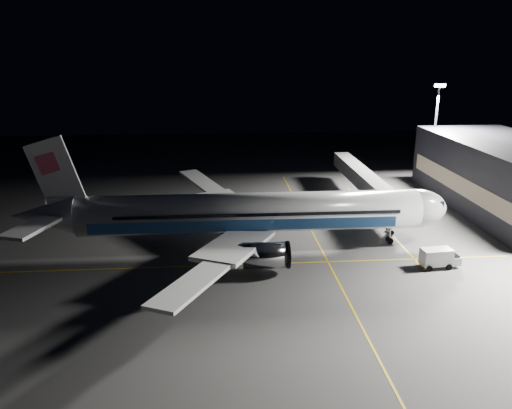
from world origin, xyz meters
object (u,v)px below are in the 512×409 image
object	(u,v)px
airliner	(243,214)
service_truck	(440,257)
jet_bridge	(366,181)
baggage_tug	(245,199)
safety_cone_c	(253,222)
floodlight_mast_north	(435,125)
safety_cone_a	(282,218)
safety_cone_b	(279,213)

from	to	relation	value
airliner	service_truck	distance (m)	26.98
service_truck	jet_bridge	bearing A→B (deg)	89.84
baggage_tug	safety_cone_c	bearing A→B (deg)	-77.87
floodlight_mast_north	safety_cone_c	xyz separation A→B (m)	(-38.99, -22.14, -12.08)
airliner	safety_cone_a	xyz separation A→B (m)	(7.08, 11.43, -4.87)
service_truck	safety_cone_a	world-z (taller)	service_truck
floodlight_mast_north	safety_cone_a	distance (m)	41.52
safety_cone_b	baggage_tug	bearing A→B (deg)	129.24
airliner	floodlight_mast_north	distance (m)	52.56
baggage_tug	safety_cone_b	xyz separation A→B (m)	(5.63, -6.89, -0.60)
safety_cone_a	safety_cone_c	xyz separation A→B (m)	(-4.99, -1.59, -0.00)
service_truck	safety_cone_b	size ratio (longest dim) A/B	9.49
floodlight_mast_north	safety_cone_c	world-z (taller)	floodlight_mast_north
airliner	service_truck	bearing A→B (deg)	-19.19
jet_bridge	safety_cone_b	distance (m)	17.17
jet_bridge	floodlight_mast_north	size ratio (longest dim) A/B	1.66
safety_cone_a	jet_bridge	bearing A→B (deg)	22.49
jet_bridge	safety_cone_a	world-z (taller)	jet_bridge
safety_cone_c	safety_cone_b	bearing A→B (deg)	40.48
jet_bridge	floodlight_mast_north	distance (m)	24.06
airliner	safety_cone_c	distance (m)	11.18
jet_bridge	floodlight_mast_north	bearing A→B (deg)	37.74
baggage_tug	safety_cone_b	size ratio (longest dim) A/B	5.19
jet_bridge	baggage_tug	xyz separation A→B (m)	(-21.75, 2.83, -3.71)
service_truck	safety_cone_a	size ratio (longest dim) A/B	8.83
floodlight_mast_north	safety_cone_a	bearing A→B (deg)	-148.84
service_truck	floodlight_mast_north	bearing A→B (deg)	64.01
airliner	service_truck	xyz separation A→B (m)	(25.23, -8.78, -3.77)
airliner	floodlight_mast_north	world-z (taller)	floodlight_mast_north
service_truck	safety_cone_c	xyz separation A→B (m)	(-23.15, 18.63, -1.10)
safety_cone_b	floodlight_mast_north	bearing A→B (deg)	27.80
jet_bridge	safety_cone_a	xyz separation A→B (m)	(-16.00, -6.62, -4.28)
floodlight_mast_north	baggage_tug	xyz separation A→B (m)	(-39.75, -11.10, -11.50)
jet_bridge	service_truck	distance (m)	27.11
airliner	floodlight_mast_north	xyz separation A→B (m)	(41.08, 31.99, 7.21)
baggage_tug	airliner	bearing A→B (deg)	-85.42
floodlight_mast_north	airliner	bearing A→B (deg)	-142.09
jet_bridge	safety_cone_a	bearing A→B (deg)	-157.51
safety_cone_a	service_truck	bearing A→B (deg)	-48.07
safety_cone_a	floodlight_mast_north	bearing A→B (deg)	31.16
service_truck	baggage_tug	world-z (taller)	service_truck
floodlight_mast_north	safety_cone_b	bearing A→B (deg)	-152.20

